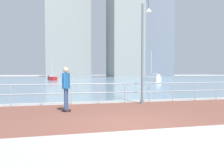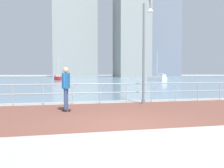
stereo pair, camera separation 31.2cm
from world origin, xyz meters
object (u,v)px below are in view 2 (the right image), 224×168
object	(u,v)px
lamppost	(146,43)
sailboat_navy	(158,78)
sailboat_gray	(58,78)
skateboarder	(66,85)

from	to	relation	value
lamppost	sailboat_navy	size ratio (longest dim) A/B	1.03
sailboat_navy	sailboat_gray	xyz separation A→B (m)	(-17.54, 11.05, -0.07)
skateboarder	sailboat_navy	distance (m)	33.10
skateboarder	sailboat_navy	world-z (taller)	sailboat_navy
sailboat_navy	sailboat_gray	world-z (taller)	sailboat_navy
lamppost	skateboarder	size ratio (longest dim) A/B	3.11
sailboat_gray	lamppost	bearing A→B (deg)	-82.26
sailboat_navy	sailboat_gray	distance (m)	20.73
skateboarder	sailboat_navy	size ratio (longest dim) A/B	0.33
skateboarder	sailboat_navy	xyz separation A→B (m)	(16.34, 28.78, -0.57)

